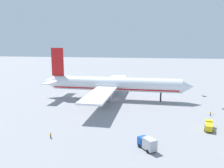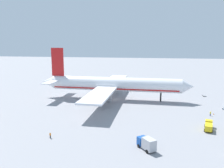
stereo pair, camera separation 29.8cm
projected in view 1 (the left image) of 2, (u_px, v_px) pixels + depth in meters
ground_plane at (115, 99)px, 108.11m from camera, size 600.00×600.00×0.00m
airliner at (112, 84)px, 107.03m from camera, size 71.43×67.75×23.92m
service_truck_0 at (147, 143)px, 57.15m from camera, size 5.10×5.67×3.23m
service_truck_4 at (209, 126)px, 70.49m from camera, size 3.53×6.67×2.34m
baggage_cart_0 at (204, 96)px, 114.82m from camera, size 1.55×3.46×0.40m
ground_worker_1 at (51, 135)px, 64.20m from camera, size 0.56×0.56×1.61m
ground_worker_2 at (210, 113)px, 83.89m from camera, size 0.51×0.51×1.76m
traffic_cone_0 at (165, 86)px, 140.63m from camera, size 0.36×0.36×0.55m
traffic_cone_1 at (75, 84)px, 148.23m from camera, size 0.36×0.36×0.55m
traffic_cone_2 at (214, 114)px, 85.50m from camera, size 0.36×0.36×0.55m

